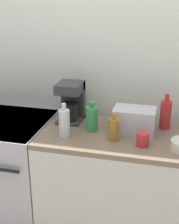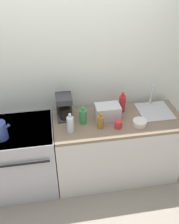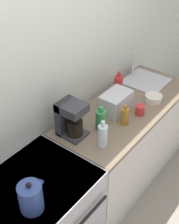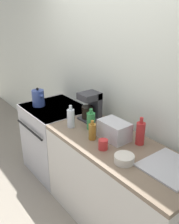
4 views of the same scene
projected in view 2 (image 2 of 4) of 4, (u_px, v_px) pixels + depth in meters
ground_plane at (78, 196)px, 3.11m from camera, size 12.00×12.00×0.00m
wall_back at (67, 76)px, 2.95m from camera, size 8.00×0.05×2.60m
stove at (24, 157)px, 3.03m from camera, size 0.75×0.71×0.89m
counter_block at (116, 148)px, 3.18m from camera, size 1.53×0.64×0.89m
kettle at (0, 131)px, 2.60m from camera, size 0.19×0.15×0.23m
toaster at (107, 112)px, 2.90m from camera, size 0.29×0.19×0.17m
coffee_maker at (64, 105)px, 2.89m from camera, size 0.18×0.21×0.30m
sink_tray at (154, 110)px, 3.06m from camera, size 0.39×0.40×0.28m
bottle_red at (122, 103)px, 3.02m from camera, size 0.08×0.08×0.26m
bottle_clear at (70, 124)px, 2.69m from camera, size 0.08×0.08×0.23m
bottle_green at (83, 116)px, 2.83m from camera, size 0.09×0.09×0.22m
bottle_amber at (100, 122)px, 2.76m from camera, size 0.07×0.07×0.19m
cup_red at (118, 124)px, 2.78m from camera, size 0.08×0.08×0.09m
bowl at (140, 123)px, 2.82m from camera, size 0.16×0.16×0.06m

